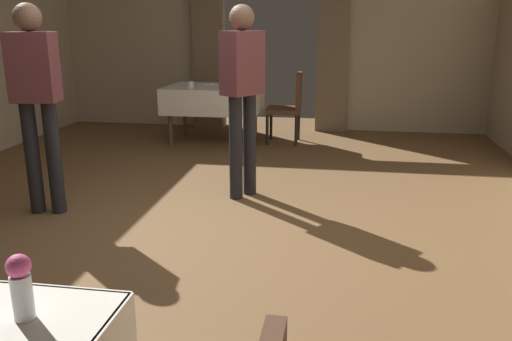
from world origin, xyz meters
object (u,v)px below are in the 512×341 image
Objects in this scene: glass_mid_b at (191,85)px; dining_table_mid at (213,95)px; flower_vase_near at (21,285)px; plate_mid_a at (208,84)px; person_waiter_by_doorway at (242,86)px; person_diner_standing_aside at (36,93)px; plate_mid_c at (229,88)px; chair_mid_right at (290,104)px.

dining_table_mid is at bearing 52.83° from glass_mid_b.
flower_vase_near is 5.85m from plate_mid_a.
dining_table_mid is 2.37m from person_waiter_by_doorway.
person_waiter_by_doorway is at bearing 23.93° from person_diner_standing_aside.
glass_mid_b is at bearing -172.75° from plate_mid_c.
person_waiter_by_doorway is (-0.20, -2.31, 0.51)m from chair_mid_right.
glass_mid_b is at bearing -127.17° from dining_table_mid.
person_diner_standing_aside is at bearing -120.49° from chair_mid_right.
glass_mid_b reaches higher than plate_mid_c.
glass_mid_b is (-0.11, -0.49, 0.04)m from plate_mid_a.
flower_vase_near is at bearing -84.35° from plate_mid_c.
plate_mid_a is 0.11× the size of person_diner_standing_aside.
plate_mid_c is at bearing 68.84° from person_diner_standing_aside.
plate_mid_c reaches higher than dining_table_mid.
flower_vase_near is 5.38m from glass_mid_b.
dining_table_mid is 3.01m from person_diner_standing_aside.
plate_mid_c is (0.38, -0.43, 0.00)m from plate_mid_a.
flower_vase_near reaches higher than dining_table_mid.
dining_table_mid is 6.61× the size of plate_mid_c.
person_diner_standing_aside is at bearing -104.79° from dining_table_mid.
person_diner_standing_aside is at bearing -156.07° from person_waiter_by_doorway.
person_waiter_by_doorway is at bearing 89.82° from flower_vase_near.
plate_mid_c is (0.49, 0.06, -0.04)m from glass_mid_b.
person_diner_standing_aside is at bearing -101.75° from glass_mid_b.
chair_mid_right is at bearing 59.51° from person_diner_standing_aside.
glass_mid_b reaches higher than dining_table_mid.
flower_vase_near reaches higher than plate_mid_c.
chair_mid_right is at bearing 18.44° from glass_mid_b.
flower_vase_near is at bearing -92.12° from chair_mid_right.
glass_mid_b is 2.17m from person_waiter_by_doorway.
dining_table_mid is at bearing 138.82° from plate_mid_c.
dining_table_mid is 0.37m from plate_mid_c.
plate_mid_a is (-0.91, 5.77, -0.10)m from flower_vase_near.
person_waiter_by_doorway is (0.92, -2.39, 0.27)m from plate_mid_a.
glass_mid_b is 0.47× the size of plate_mid_c.
dining_table_mid is at bearing -173.45° from chair_mid_right.
dining_table_mid is at bearing 98.10° from flower_vase_near.
plate_mid_c is (-0.74, -0.35, 0.24)m from chair_mid_right.
chair_mid_right is 4.59× the size of flower_vase_near.
plate_mid_c is at bearing 95.65° from flower_vase_near.
dining_table_mid is 6.12× the size of flower_vase_near.
person_waiter_by_doorway and person_diner_standing_aside have the same top height.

